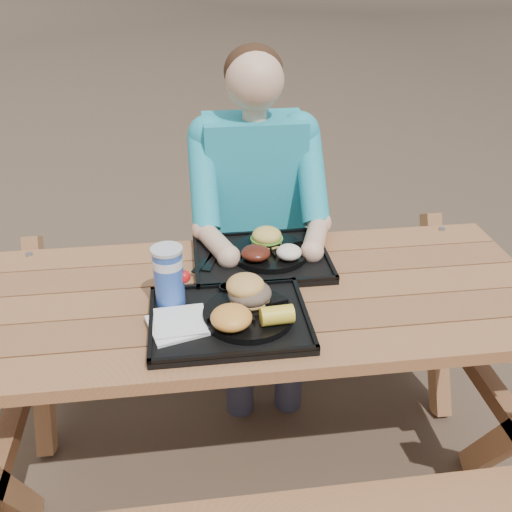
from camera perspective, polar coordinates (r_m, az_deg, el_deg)
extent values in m
plane|color=#999999|center=(2.27, 0.00, -19.68)|extent=(60.00, 60.00, 0.00)
cube|color=black|center=(1.64, -2.70, -6.46)|extent=(0.45, 0.35, 0.02)
cube|color=black|center=(1.93, 0.53, -0.34)|extent=(0.45, 0.35, 0.02)
cylinder|color=black|center=(1.62, -0.76, -5.85)|extent=(0.26, 0.26, 0.02)
cylinder|color=black|center=(1.93, 1.37, 0.37)|extent=(0.26, 0.26, 0.02)
cube|color=white|center=(1.60, -7.93, -6.79)|extent=(0.18, 0.18, 0.02)
cylinder|color=#153DA3|center=(1.66, -8.70, -2.15)|extent=(0.09, 0.09, 0.17)
cylinder|color=black|center=(1.73, -2.98, -3.37)|extent=(0.04, 0.04, 0.03)
cylinder|color=yellow|center=(1.73, -1.41, -3.21)|extent=(0.06, 0.06, 0.03)
ellipsoid|color=#F1A13F|center=(1.55, -2.49, -6.17)|extent=(0.11, 0.11, 0.06)
cube|color=black|center=(1.91, -4.41, -0.26)|extent=(0.08, 0.17, 0.01)
ellipsoid|color=#4F1A0F|center=(1.86, -0.02, 0.30)|extent=(0.10, 0.10, 0.04)
ellipsoid|color=white|center=(1.87, 3.31, 0.38)|extent=(0.08, 0.08, 0.05)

